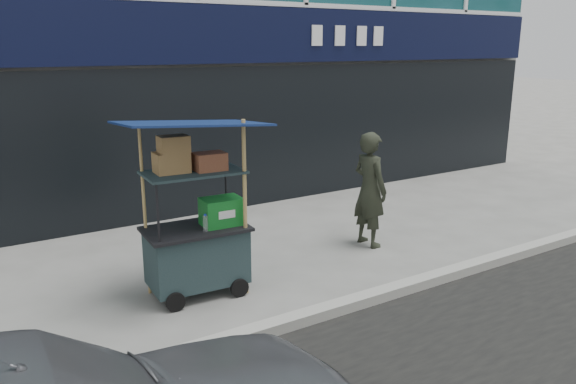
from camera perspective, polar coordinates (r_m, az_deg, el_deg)
ground at (r=6.40m, az=6.23°, el=-10.74°), size 80.00×80.00×0.00m
curb at (r=6.24m, az=7.40°, el=-10.88°), size 80.00×0.18×0.12m
vendor_cart at (r=6.33m, az=-9.20°, el=-4.20°), size 1.55×1.14×2.03m
vendor_man at (r=7.84m, az=8.31°, el=0.26°), size 0.41×0.60×1.61m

